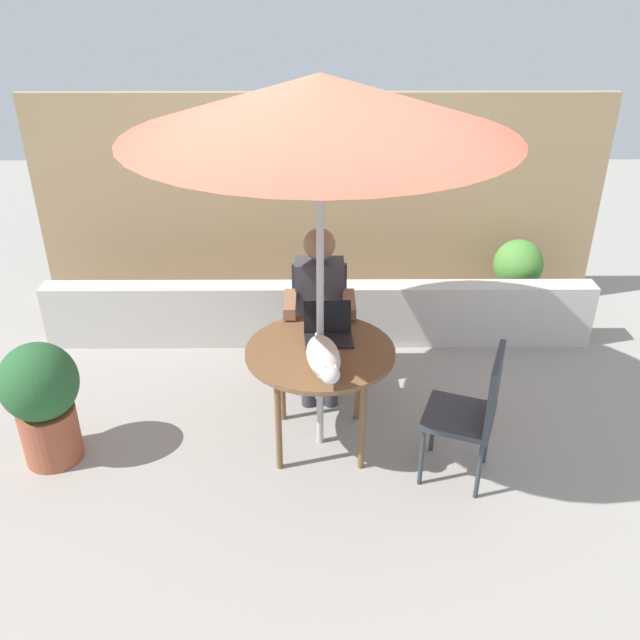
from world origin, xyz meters
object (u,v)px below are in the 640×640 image
laptop (328,328)px  cat (324,359)px  chair_occupied (319,315)px  chair_empty (475,407)px  person_seated (320,304)px  potted_plant_by_chair (42,398)px  patio_umbrella (320,106)px  potted_plant_near_fence (516,279)px  patio_table (320,358)px

laptop → cat: laptop is taller
chair_occupied → chair_empty: bearing=-51.8°
chair_occupied → cat: bearing=-88.9°
chair_empty → person_seated: person_seated is taller
chair_empty → potted_plant_by_chair: chair_empty is taller
patio_umbrella → laptop: 1.40m
chair_occupied → laptop: laptop is taller
chair_occupied → cat: same height
person_seated → chair_occupied: bearing=90.0°
chair_empty → laptop: bearing=149.8°
chair_occupied → potted_plant_near_fence: (1.70, 0.88, -0.12)m
chair_empty → cat: size_ratio=1.36×
laptop → cat: bearing=-94.2°
cat → potted_plant_near_fence: (1.68, 1.93, -0.40)m
patio_umbrella → person_seated: (0.00, 0.65, -1.48)m
patio_table → laptop: bearing=72.2°
chair_empty → person_seated: bearing=132.4°
patio_umbrella → person_seated: patio_umbrella is taller
person_seated → potted_plant_near_fence: person_seated is taller
chair_occupied → potted_plant_near_fence: bearing=27.5°
potted_plant_near_fence → potted_plant_by_chair: bearing=-151.7°
potted_plant_near_fence → patio_umbrella: bearing=-135.1°
chair_occupied → cat: 1.09m
cat → potted_plant_by_chair: size_ratio=0.79×
patio_table → potted_plant_near_fence: potted_plant_near_fence is taller
chair_empty → laptop: laptop is taller
person_seated → laptop: 0.50m
potted_plant_near_fence → potted_plant_by_chair: potted_plant_by_chair is taller
patio_table → potted_plant_by_chair: size_ratio=1.12×
potted_plant_near_fence → potted_plant_by_chair: size_ratio=0.91×
patio_umbrella → cat: 1.39m
cat → laptop: bearing=85.8°
chair_occupied → person_seated: bearing=-90.0°
patio_umbrella → potted_plant_by_chair: size_ratio=2.83×
patio_table → cat: (0.02, -0.24, 0.15)m
laptop → potted_plant_near_fence: bearing=43.0°
chair_empty → cat: (-0.88, 0.09, 0.28)m
patio_umbrella → laptop: patio_umbrella is taller
chair_empty → potted_plant_near_fence: bearing=68.6°
potted_plant_near_fence → potted_plant_by_chair: 3.86m
potted_plant_near_fence → chair_empty: bearing=-111.4°
patio_umbrella → laptop: (0.05, 0.16, -1.39)m
patio_umbrella → potted_plant_by_chair: bearing=-175.2°
chair_occupied → laptop: 0.70m
patio_table → potted_plant_by_chair: bearing=-175.2°
patio_table → chair_empty: chair_empty is taller
person_seated → cat: size_ratio=1.88×
chair_occupied → patio_umbrella: bearing=-90.0°
potted_plant_by_chair → chair_occupied: bearing=29.2°
chair_occupied → chair_empty: size_ratio=1.00×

